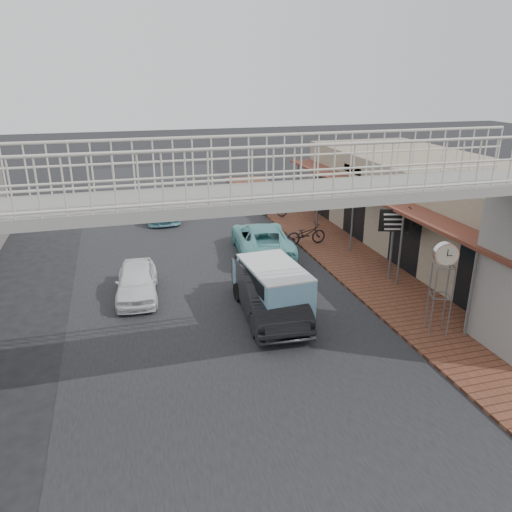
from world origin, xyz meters
TOP-DOWN VIEW (x-y plane):
  - ground at (0.00, 0.00)m, footprint 120.00×120.00m
  - road_strip at (0.00, 0.00)m, footprint 10.00×60.00m
  - sidewalk at (6.50, 3.00)m, footprint 3.00×40.00m
  - shophouse_row at (10.97, 4.00)m, footprint 7.20×18.00m
  - footbridge at (0.00, -4.00)m, footprint 16.40×2.40m
  - white_hatchback at (-2.65, 2.81)m, footprint 1.73×3.69m
  - dark_sedan at (1.53, 0.18)m, footprint 2.07×5.12m
  - angkot_curb at (3.01, 6.01)m, footprint 2.95×5.32m
  - angkot_far at (-0.83, 13.16)m, footprint 1.92×4.43m
  - angkot_van at (1.64, 0.17)m, footprint 1.91×3.79m
  - motorcycle_near at (5.30, 6.44)m, footprint 1.97×0.77m
  - motorcycle_far at (5.30, 11.53)m, footprint 1.64×1.19m
  - street_clock at (6.17, -2.55)m, footprint 0.75×0.71m
  - arrow_sign at (7.59, 1.39)m, footprint 1.76×1.17m

SIDE VIEW (x-z plane):
  - ground at x=0.00m, z-range 0.00..0.00m
  - road_strip at x=0.00m, z-range 0.00..0.01m
  - sidewalk at x=6.50m, z-range 0.00..0.10m
  - motorcycle_far at x=5.30m, z-range 0.10..1.07m
  - white_hatchback at x=-2.65m, z-range 0.00..1.22m
  - motorcycle_near at x=5.30m, z-range 0.10..1.12m
  - angkot_far at x=-0.83m, z-range 0.00..1.27m
  - angkot_curb at x=3.01m, z-range 0.00..1.41m
  - dark_sedan at x=1.53m, z-range 0.00..1.65m
  - angkot_van at x=1.64m, z-range 0.24..2.05m
  - shophouse_row at x=10.97m, z-range 0.01..4.01m
  - arrow_sign at x=7.59m, z-range 1.00..3.91m
  - street_clock at x=6.17m, z-range 1.06..3.98m
  - footbridge at x=0.00m, z-range 0.01..6.35m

